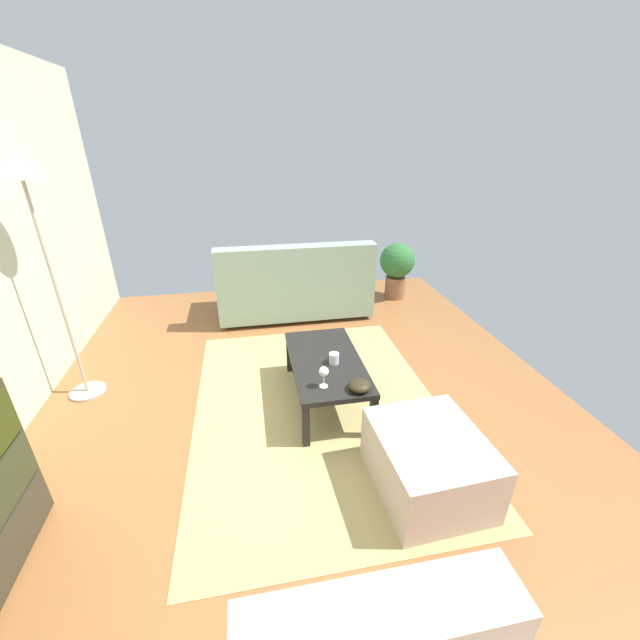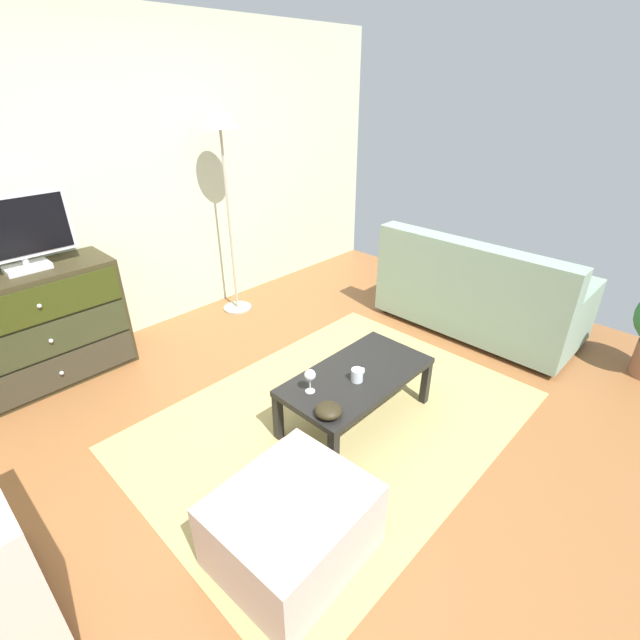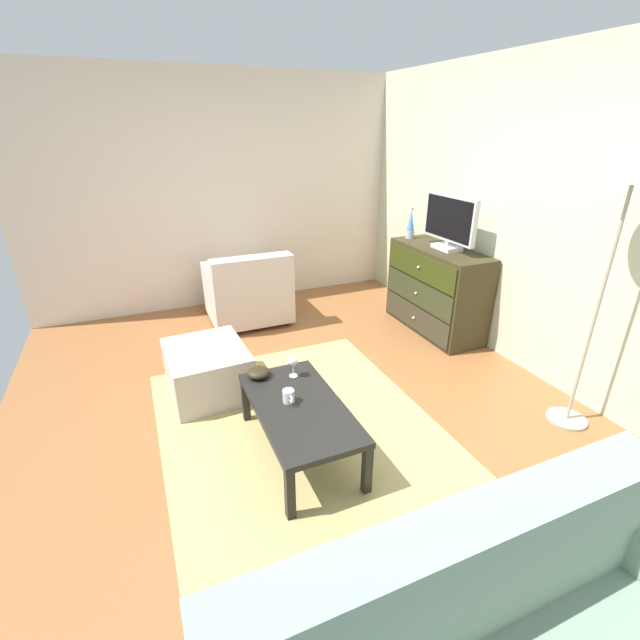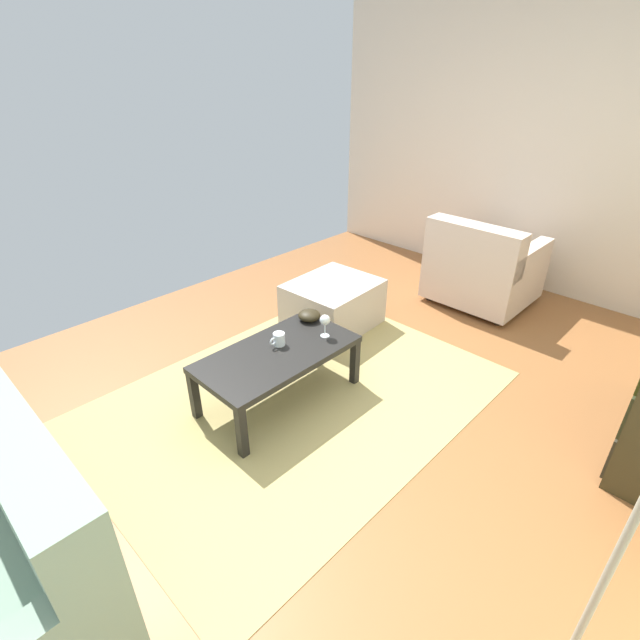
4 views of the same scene
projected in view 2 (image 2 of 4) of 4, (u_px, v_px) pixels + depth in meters
The scene contains 12 objects.
ground_plane at pixel (296, 423), 3.10m from camera, with size 5.88×4.52×0.05m, color brown.
wall_accent_rear at pixel (124, 186), 3.71m from camera, with size 5.88×0.12×2.57m, color beige.
area_rug at pixel (337, 419), 3.09m from camera, with size 2.60×1.90×0.01m, color tan.
dresser at pixel (39, 329), 3.30m from camera, with size 1.16×0.49×0.88m.
tv at pixel (16, 232), 3.02m from camera, with size 0.71×0.18×0.52m.
coffee_table at pixel (357, 379), 2.94m from camera, with size 1.03×0.54×0.38m.
wine_glass at pixel (310, 376), 2.70m from camera, with size 0.07×0.07×0.16m.
mug at pixel (357, 375), 2.83m from camera, with size 0.11×0.08×0.08m.
bowl_decorative at pixel (329, 410), 2.54m from camera, with size 0.16×0.16×0.07m, color black.
couch_large at pixel (477, 295), 4.05m from camera, with size 0.85×1.73×0.89m.
ottoman at pixel (292, 526), 2.13m from camera, with size 0.70×0.60×0.39m, color #C0AFA4.
standing_lamp at pixel (221, 139), 3.81m from camera, with size 0.32×0.32×1.88m.
Camera 2 is at (-1.61, -1.78, 2.07)m, focal length 25.22 mm.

